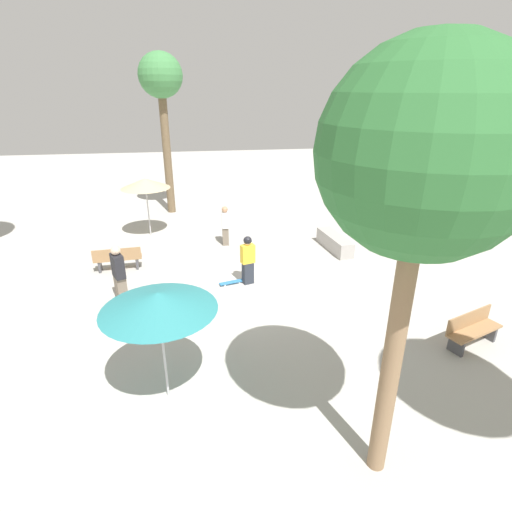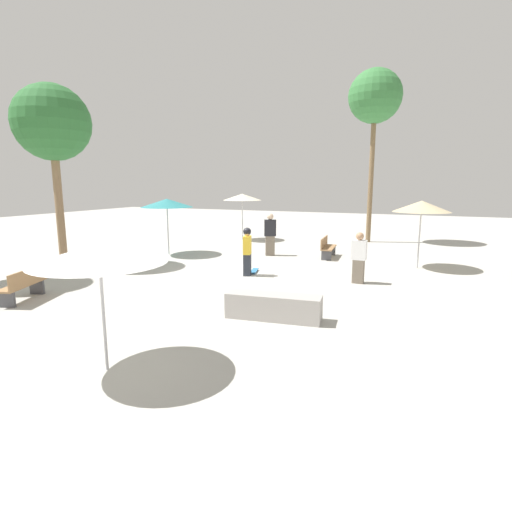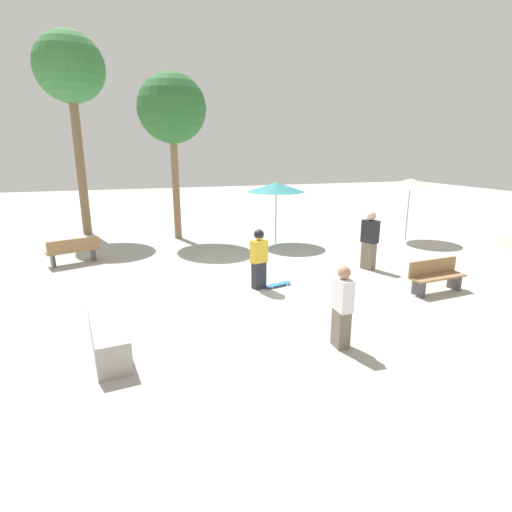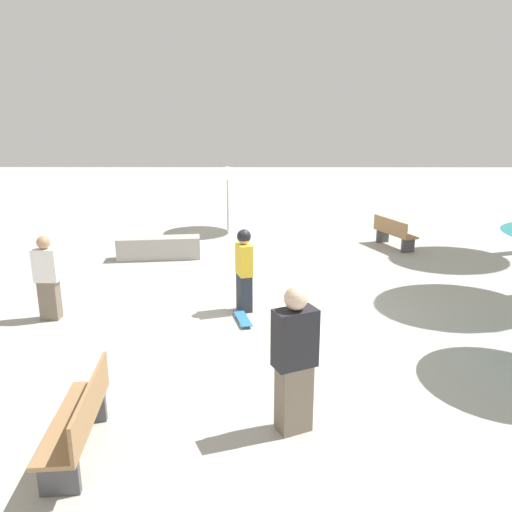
{
  "view_description": "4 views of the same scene",
  "coord_description": "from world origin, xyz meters",
  "views": [
    {
      "loc": [
        11.11,
        -1.46,
        5.91
      ],
      "look_at": [
        0.03,
        0.25,
        1.15
      ],
      "focal_mm": 28.0,
      "sensor_mm": 36.0,
      "label": 1
    },
    {
      "loc": [
        -5.97,
        11.99,
        3.06
      ],
      "look_at": [
        -0.97,
        0.49,
        0.77
      ],
      "focal_mm": 28.0,
      "sensor_mm": 36.0,
      "label": 2
    },
    {
      "loc": [
        -10.13,
        3.31,
        3.63
      ],
      "look_at": [
        -0.03,
        0.0,
        0.79
      ],
      "focal_mm": 28.0,
      "sensor_mm": 36.0,
      "label": 3
    },
    {
      "loc": [
        -0.19,
        -9.05,
        3.61
      ],
      "look_at": [
        -0.24,
        -0.47,
        1.25
      ],
      "focal_mm": 35.0,
      "sensor_mm": 36.0,
      "label": 4
    }
  ],
  "objects": [
    {
      "name": "shade_umbrella_white",
      "position": [
        -1.21,
        7.28,
        1.97
      ],
      "size": [
        2.14,
        2.14,
        2.13
      ],
      "color": "#B7B7BC",
      "rests_on": "ground_plane"
    },
    {
      "name": "skateboard",
      "position": [
        -0.48,
        -0.48,
        0.06
      ],
      "size": [
        0.39,
        0.82,
        0.07
      ],
      "rotation": [
        0.0,
        0.0,
        4.97
      ],
      "color": "teal",
      "rests_on": "ground_plane"
    },
    {
      "name": "ground_plane",
      "position": [
        0.0,
        0.0,
        0.0
      ],
      "size": [
        60.0,
        60.0,
        0.0
      ],
      "primitive_type": "plane",
      "color": "#B2AFA8"
    },
    {
      "name": "concrete_ledge",
      "position": [
        -2.85,
        3.82,
        0.29
      ],
      "size": [
        2.23,
        0.83,
        0.58
      ],
      "rotation": [
        0.0,
        0.0,
        0.13
      ],
      "color": "#A8A39E",
      "rests_on": "ground_plane"
    },
    {
      "name": "bystander_far",
      "position": [
        -4.06,
        -0.36,
        0.79
      ],
      "size": [
        0.44,
        0.25,
        1.59
      ],
      "rotation": [
        0.0,
        0.0,
        3.12
      ],
      "color": "#726656",
      "rests_on": "ground_plane"
    },
    {
      "name": "bench_near",
      "position": [
        -2.15,
        -4.26,
        0.43
      ],
      "size": [
        0.58,
        1.63,
        0.85
      ],
      "rotation": [
        0.0,
        0.0,
        1.66
      ],
      "color": "#47474C",
      "rests_on": "ground_plane"
    },
    {
      "name": "bystander_watching",
      "position": [
        0.23,
        -3.79,
        0.9
      ],
      "size": [
        0.56,
        0.46,
        1.81
      ],
      "rotation": [
        0.0,
        0.0,
        0.43
      ],
      "color": "#726656",
      "rests_on": "ground_plane"
    },
    {
      "name": "skater_main",
      "position": [
        -0.47,
        0.06,
        0.87
      ],
      "size": [
        0.36,
        0.48,
        1.62
      ],
      "rotation": [
        0.0,
        0.0,
        5.02
      ],
      "color": "#282D38",
      "rests_on": "ground_plane"
    },
    {
      "name": "bench_far",
      "position": [
        3.72,
        5.06,
        0.43
      ],
      "size": [
        0.96,
        1.65,
        0.85
      ],
      "rotation": [
        0.0,
        0.0,
        5.06
      ],
      "color": "#47474C",
      "rests_on": "ground_plane"
    }
  ]
}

